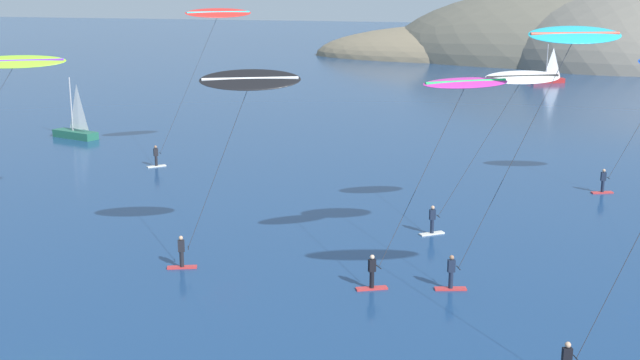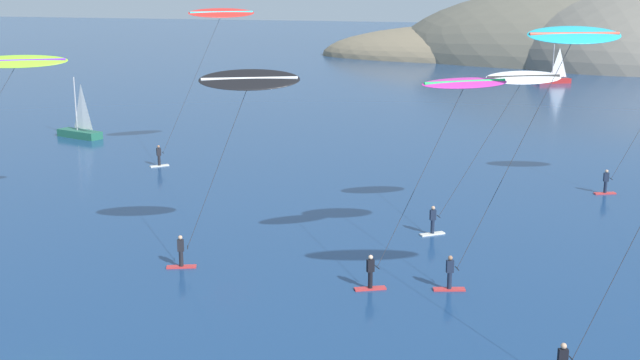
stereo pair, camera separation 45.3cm
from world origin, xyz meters
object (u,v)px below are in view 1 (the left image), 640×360
sailboat_far (546,79)px  kitesurfer_white (514,92)px  sailboat_near (73,131)px  kitesurfer_black (245,94)px  kitesurfer_magenta (456,104)px  kitesurfer_cyan (564,57)px  kitesurfer_red (213,25)px  kitesurfer_lime (7,76)px

sailboat_far → kitesurfer_white: bearing=-89.8°
sailboat_near → kitesurfer_black: (29.24, -28.02, 8.16)m
kitesurfer_white → kitesurfer_magenta: kitesurfer_magenta is taller
sailboat_near → sailboat_far: 71.93m
kitesurfer_cyan → kitesurfer_white: bearing=107.2°
kitesurfer_red → kitesurfer_black: size_ratio=1.23×
kitesurfer_lime → kitesurfer_magenta: kitesurfer_lime is taller
kitesurfer_cyan → kitesurfer_red: bearing=142.0°
kitesurfer_cyan → kitesurfer_magenta: size_ratio=1.25×
kitesurfer_lime → kitesurfer_black: (16.51, -3.42, -0.01)m
kitesurfer_red → kitesurfer_white: bearing=-27.2°
sailboat_near → kitesurfer_red: size_ratio=0.48×
kitesurfer_magenta → kitesurfer_black: size_ratio=0.98×
sailboat_near → sailboat_far: (41.21, 58.95, 0.00)m
kitesurfer_lime → sailboat_far: bearing=71.2°
kitesurfer_red → sailboat_near: bearing=162.8°
kitesurfer_lime → kitesurfer_black: size_ratio=1.00×
sailboat_far → kitesurfer_magenta: bearing=-91.2°
kitesurfer_magenta → kitesurfer_red: bearing=135.7°
sailboat_far → kitesurfer_magenta: (-1.79, -85.91, 7.99)m
kitesurfer_red → kitesurfer_black: (11.96, -22.66, -2.18)m
kitesurfer_lime → kitesurfer_magenta: bearing=-5.0°
sailboat_far → kitesurfer_black: (-11.97, -86.98, 8.16)m
kitesurfer_lime → sailboat_near: bearing=117.4°
kitesurfer_lime → kitesurfer_magenta: (26.69, -2.35, -0.18)m
kitesurfer_magenta → kitesurfer_black: 10.24m
sailboat_far → kitesurfer_black: kitesurfer_black is taller
sailboat_near → kitesurfer_magenta: (39.42, -26.95, 7.99)m
kitesurfer_lime → kitesurfer_magenta: 26.80m
kitesurfer_lime → kitesurfer_cyan: kitesurfer_cyan is taller
sailboat_near → kitesurfer_magenta: kitesurfer_magenta is taller
kitesurfer_white → kitesurfer_lime: kitesurfer_lime is taller
kitesurfer_white → kitesurfer_red: 27.33m
kitesurfer_cyan → kitesurfer_black: bearing=-173.4°
kitesurfer_white → kitesurfer_black: kitesurfer_black is taller
sailboat_far → kitesurfer_black: size_ratio=0.58×
sailboat_near → kitesurfer_cyan: size_ratio=0.48×
kitesurfer_lime → kitesurfer_white: bearing=13.4°
kitesurfer_red → kitesurfer_black: kitesurfer_red is taller
kitesurfer_white → kitesurfer_cyan: 9.34m
kitesurfer_magenta → kitesurfer_cyan: bearing=7.8°
sailboat_far → kitesurfer_lime: bearing=-108.8°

